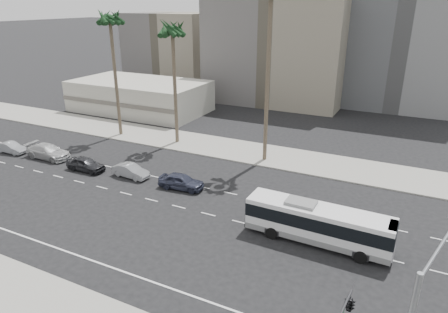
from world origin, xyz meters
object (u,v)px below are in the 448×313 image
Objects in this scene: car_a at (181,181)px; car_c at (86,164)px; city_bus at (318,223)px; palm_far at (110,21)px; palm_mid at (172,33)px; car_d at (48,152)px; car_e at (11,148)px; traffic_signal at (348,308)px; car_b at (131,171)px.

car_a is 1.02× the size of car_c.
palm_far is at bearing 156.82° from city_bus.
palm_far reaches higher than palm_mid.
city_bus is 1.95× the size of car_d.
city_bus is 32.75m from car_d.
car_c is 12.12m from car_e.
car_e is at bearing 88.85° from car_c.
car_a is 24.20m from palm_far.
car_e is 0.24× the size of palm_far.
traffic_signal is at bearing -69.35° from city_bus.
city_bus reaches higher than car_d.
car_a is 1.09× the size of car_b.
palm_far reaches higher than city_bus.
palm_mid reaches higher than car_a.
car_d is 5.55m from car_e.
car_a is (-14.23, 3.37, -0.88)m from city_bus.
car_d is 39.51m from traffic_signal.
car_b is 17.63m from car_e.
car_b is at bearing -82.09° from palm_mid.
car_c is 6.67m from car_d.
city_bus is at bearing -96.38° from car_d.
city_bus is 2.42× the size of car_a.
car_d is 17.74m from palm_far.
palm_mid reaches higher than city_bus.
palm_mid is at bearing 28.69° from car_a.
car_e is (-12.12, 0.09, -0.11)m from car_c.
traffic_signal is at bearing -134.43° from car_a.
car_e is 0.26× the size of palm_mid.
palm_far is (-4.79, 11.47, 14.13)m from car_c.
car_d is 20.17m from palm_mid.
car_c is (-5.50, -0.78, 0.08)m from car_b.
palm_far is at bearing -10.15° from car_d.
city_bus is at bearing -96.43° from car_c.
car_c is 18.22m from palm_mid.
car_a is 23.83m from car_e.
car_d is (-6.62, 0.81, 0.06)m from car_c.
palm_mid is at bearing -43.09° from car_d.
palm_mid is (-22.03, 14.82, 12.04)m from city_bus.
palm_far is at bearing -34.53° from car_e.
car_d is at bearing -132.70° from palm_mid.
car_c is at bearing 88.20° from car_a.
car_d is 1.09× the size of traffic_signal.
palm_mid reaches higher than traffic_signal.
traffic_signal reaches higher than car_c.
city_bus is 0.67× the size of palm_far.
palm_far is (-30.73, 14.07, 13.24)m from city_bus.
car_b is 0.27× the size of palm_mid.
car_c is 0.86× the size of traffic_signal.
traffic_signal reaches higher than car_e.
palm_mid is at bearing 4.94° from palm_far.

